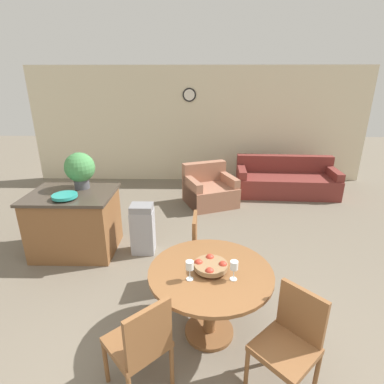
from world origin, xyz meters
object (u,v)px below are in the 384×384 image
at_px(dining_chair_far_side, 205,246).
at_px(armchair, 209,191).
at_px(wine_glass_left, 190,266).
at_px(kitchen_island, 75,222).
at_px(fruit_bowl, 211,266).
at_px(teal_bowl, 65,196).
at_px(dining_chair_near_left, 141,342).
at_px(couch, 285,181).
at_px(trash_bin, 143,229).
at_px(dining_table, 210,285).
at_px(dining_chair_near_right, 291,339).
at_px(wine_glass_right, 234,266).
at_px(potted_plant, 80,169).

xyz_separation_m(dining_chair_far_side, armchair, (0.15, 2.57, -0.23)).
relative_size(wine_glass_left, kitchen_island, 0.16).
relative_size(fruit_bowl, teal_bowl, 0.96).
bearing_deg(dining_chair_near_left, wine_glass_left, 9.98).
bearing_deg(couch, fruit_bowl, -111.37).
relative_size(dining_chair_near_left, wine_glass_left, 4.89).
bearing_deg(wine_glass_left, dining_chair_far_side, 80.87).
height_order(fruit_bowl, trash_bin, fruit_bowl).
relative_size(dining_table, dining_chair_near_right, 1.28).
height_order(dining_table, kitchen_island, kitchen_island).
height_order(teal_bowl, couch, teal_bowl).
bearing_deg(wine_glass_right, dining_chair_near_right, -46.16).
height_order(dining_chair_near_right, wine_glass_left, wine_glass_left).
height_order(potted_plant, trash_bin, potted_plant).
relative_size(fruit_bowl, couch, 0.14).
bearing_deg(dining_table, couch, 65.62).
xyz_separation_m(dining_chair_near_left, kitchen_island, (-1.34, 2.12, -0.05)).
height_order(fruit_bowl, wine_glass_right, wine_glass_right).
xyz_separation_m(couch, armchair, (-1.70, -0.63, -0.00)).
distance_m(potted_plant, trash_bin, 1.23).
height_order(dining_chair_near_right, couch, dining_chair_near_right).
bearing_deg(armchair, fruit_bowl, -113.65).
bearing_deg(armchair, trash_bin, -140.44).
distance_m(dining_chair_near_left, wine_glass_left, 0.69).
bearing_deg(teal_bowl, wine_glass_right, -34.59).
xyz_separation_m(kitchen_island, couch, (3.70, 2.48, -0.18)).
xyz_separation_m(dining_table, dining_chair_near_left, (-0.55, -0.60, -0.06)).
bearing_deg(dining_chair_near_left, couch, 20.24).
bearing_deg(wine_glass_left, fruit_bowl, 35.47).
height_order(dining_chair_near_left, potted_plant, potted_plant).
distance_m(dining_chair_far_side, fruit_bowl, 0.86).
bearing_deg(wine_glass_right, potted_plant, 137.08).
bearing_deg(dining_table, armchair, 88.08).
height_order(fruit_bowl, kitchen_island, kitchen_island).
bearing_deg(dining_table, wine_glass_right, -32.63).
xyz_separation_m(kitchen_island, trash_bin, (0.97, -0.02, -0.09)).
xyz_separation_m(dining_chair_near_left, fruit_bowl, (0.54, 0.60, 0.28)).
bearing_deg(potted_plant, fruit_bowl, -43.87).
bearing_deg(teal_bowl, fruit_bowl, -34.79).
relative_size(wine_glass_left, couch, 0.08).
bearing_deg(kitchen_island, armchair, 42.85).
height_order(trash_bin, armchair, armchair).
bearing_deg(couch, wine_glass_right, -108.40).
bearing_deg(couch, dining_chair_near_right, -101.93).
bearing_deg(dining_chair_near_left, dining_chair_near_right, -39.96).
relative_size(wine_glass_left, armchair, 0.16).
relative_size(dining_chair_far_side, trash_bin, 1.21).
bearing_deg(trash_bin, dining_chair_far_side, -38.65).
bearing_deg(wine_glass_left, teal_bowl, 139.59).
bearing_deg(fruit_bowl, teal_bowl, 145.21).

